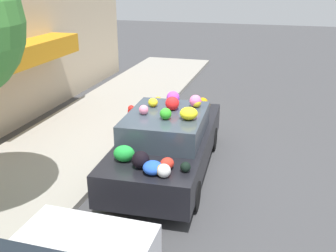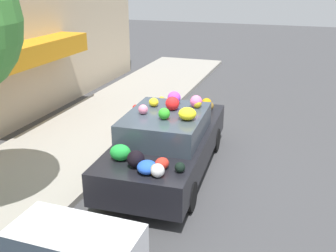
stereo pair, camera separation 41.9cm
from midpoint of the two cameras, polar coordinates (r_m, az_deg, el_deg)
name	(u,v)px [view 1 (the left image)]	position (r m, az deg, el deg)	size (l,w,h in m)	color
ground_plane	(163,170)	(9.02, -2.11, -6.43)	(60.00, 60.00, 0.00)	#424244
sidewalk_curb	(57,154)	(10.08, -16.93, -3.90)	(24.00, 3.20, 0.13)	#9E998E
fire_hydrant	(132,117)	(10.95, -6.41, 1.24)	(0.20, 0.20, 0.70)	red
art_car	(168,141)	(8.62, -1.42, -2.15)	(4.65, 2.03, 1.74)	black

